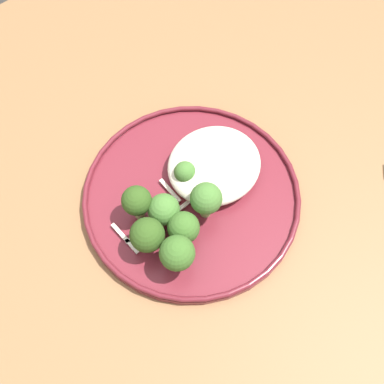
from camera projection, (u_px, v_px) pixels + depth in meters
ground at (181, 327)px, 1.27m from camera, size 6.00×6.00×0.00m
wooden_dining_table at (172, 238)px, 0.69m from camera, size 1.40×1.00×0.74m
dinner_plate at (192, 196)px, 0.62m from camera, size 0.29×0.29×0.02m
noodle_bed at (214, 165)px, 0.62m from camera, size 0.13×0.12×0.04m
seared_scallop_left_edge at (211, 184)px, 0.61m from camera, size 0.03×0.03×0.02m
seared_scallop_large_seared at (212, 165)px, 0.63m from camera, size 0.02×0.02×0.02m
seared_scallop_tiny_bay at (230, 183)px, 0.62m from camera, size 0.03×0.03×0.01m
seared_scallop_right_edge at (196, 144)px, 0.64m from camera, size 0.03×0.03×0.01m
broccoli_floret_left_leaning at (183, 228)px, 0.56m from camera, size 0.04×0.04×0.05m
broccoli_floret_near_rim at (164, 210)px, 0.57m from camera, size 0.04×0.04×0.05m
broccoli_floret_center_pile at (137, 201)px, 0.57m from camera, size 0.04×0.04×0.06m
broccoli_floret_beside_noodles at (147, 235)px, 0.55m from camera, size 0.04×0.04×0.06m
broccoli_floret_rear_charred at (206, 199)px, 0.57m from camera, size 0.04×0.04×0.06m
broccoli_floret_split_head at (185, 173)px, 0.60m from camera, size 0.03×0.03×0.04m
broccoli_floret_tall_stalk at (177, 253)px, 0.54m from camera, size 0.04×0.04×0.06m
onion_sliver_long_sliver at (188, 202)px, 0.61m from camera, size 0.06×0.01×0.00m
onion_sliver_curled_piece at (170, 191)px, 0.62m from camera, size 0.01×0.04×0.00m
onion_sliver_pale_crescent at (144, 235)px, 0.59m from camera, size 0.05×0.02×0.00m
onion_sliver_short_strip at (125, 238)px, 0.59m from camera, size 0.01×0.05×0.00m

